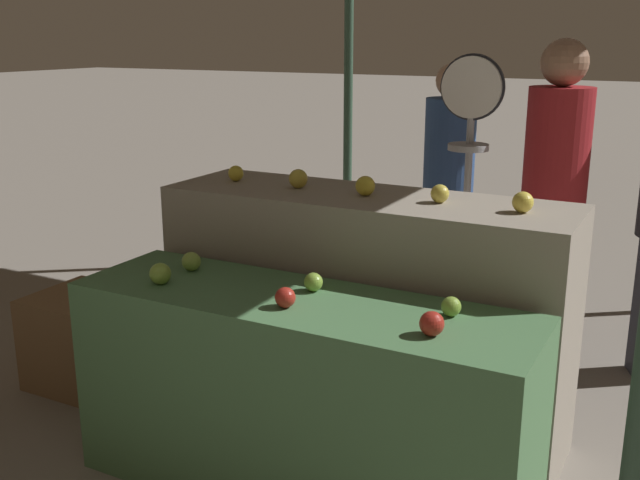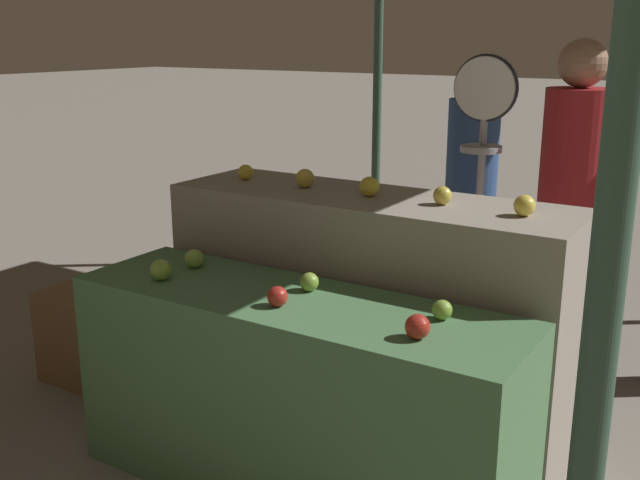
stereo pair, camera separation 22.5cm
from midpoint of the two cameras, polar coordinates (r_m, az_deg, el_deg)
display_counter_front at (r=3.00m, az=0.19°, el=-11.99°), size 1.83×0.55×0.83m
display_counter_back at (r=3.42m, az=5.57°, el=-5.88°), size 1.83×0.55×1.12m
apple_front_0 at (r=3.07m, az=-9.98°, el=-2.28°), size 0.09×0.09×0.09m
apple_front_1 at (r=2.74m, az=-0.84°, el=-4.37°), size 0.08×0.08×0.08m
apple_front_2 at (r=2.50m, az=10.03°, el=-6.56°), size 0.08×0.08×0.08m
apple_front_3 at (r=3.22m, az=-7.59°, el=-1.43°), size 0.08×0.08×0.08m
apple_front_4 at (r=2.90m, az=1.40°, el=-3.24°), size 0.07×0.07×0.07m
apple_front_5 at (r=2.67m, az=11.70°, el=-5.27°), size 0.07×0.07×0.07m
apple_back_0 at (r=3.61m, az=-3.91°, el=5.16°), size 0.07×0.07×0.07m
apple_back_1 at (r=3.41m, az=0.74°, el=4.71°), size 0.09×0.09×0.09m
apple_back_2 at (r=3.25m, az=5.72°, el=4.07°), size 0.09×0.09×0.09m
apple_back_3 at (r=3.13m, az=11.36°, el=3.32°), size 0.08×0.08×0.08m
apple_back_4 at (r=3.01m, az=17.41°, el=2.50°), size 0.08×0.08×0.08m
produce_scale at (r=3.75m, az=13.93°, el=6.78°), size 0.32×0.20×1.71m
person_vendor_at_scale at (r=3.98m, az=20.17°, el=3.57°), size 0.37×0.37×1.78m
person_customer_right at (r=4.89m, az=12.78°, el=4.96°), size 0.43×0.43×1.62m
wooden_crate_side at (r=4.20m, az=-14.87°, el=-6.83°), size 0.49×0.49×0.49m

